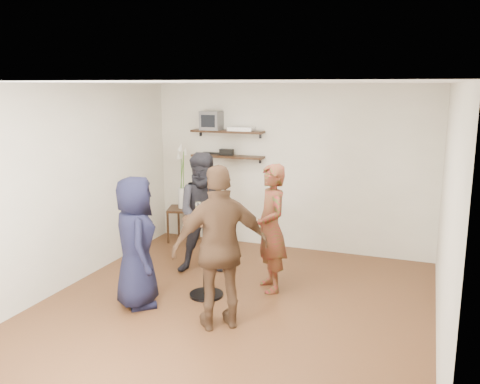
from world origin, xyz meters
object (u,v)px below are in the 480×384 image
object	(u,v)px
radio	(227,152)
person_plaid	(271,228)
person_brown	(221,248)
crt_monitor	(212,121)
drinks_table	(206,246)
dvd_deck	(242,129)
person_navy	(136,242)
person_dark	(206,214)
side_table	(183,213)

from	to	relation	value
radio	person_plaid	world-z (taller)	person_plaid
person_plaid	person_brown	distance (m)	1.19
crt_monitor	drinks_table	bearing A→B (deg)	-68.54
crt_monitor	radio	world-z (taller)	crt_monitor
person_plaid	radio	bearing A→B (deg)	-177.73
dvd_deck	radio	distance (m)	0.46
dvd_deck	person_navy	distance (m)	2.90
person_plaid	person_navy	size ratio (longest dim) A/B	1.04
crt_monitor	person_plaid	world-z (taller)	crt_monitor
person_plaid	drinks_table	bearing A→B (deg)	-90.00
person_navy	person_plaid	bearing A→B (deg)	-91.64
crt_monitor	drinks_table	size ratio (longest dim) A/B	0.32
person_plaid	person_dark	distance (m)	1.07
dvd_deck	radio	bearing A→B (deg)	180.00
person_navy	person_brown	xyz separation A→B (m)	(1.14, -0.16, 0.11)
dvd_deck	person_dark	bearing A→B (deg)	-90.90
side_table	person_navy	xyz separation A→B (m)	(0.63, -2.46, 0.30)
side_table	person_plaid	world-z (taller)	person_plaid
crt_monitor	side_table	world-z (taller)	crt_monitor
radio	person_navy	size ratio (longest dim) A/B	0.14
person_navy	person_brown	bearing A→B (deg)	-136.47
person_plaid	person_brown	size ratio (longest dim) A/B	0.92
person_navy	person_brown	distance (m)	1.16
dvd_deck	radio	world-z (taller)	dvd_deck
person_dark	drinks_table	bearing A→B (deg)	-90.00
radio	crt_monitor	bearing A→B (deg)	180.00
person_dark	person_navy	xyz separation A→B (m)	(-0.31, -1.29, -0.06)
radio	side_table	bearing A→B (deg)	-164.81
crt_monitor	person_navy	distance (m)	2.94
person_plaid	person_brown	world-z (taller)	person_brown
drinks_table	dvd_deck	bearing A→B (deg)	98.61
drinks_table	radio	bearing A→B (deg)	105.31
radio	person_dark	xyz separation A→B (m)	(0.24, -1.37, -0.67)
person_plaid	person_navy	bearing A→B (deg)	-88.36
side_table	person_brown	xyz separation A→B (m)	(1.78, -2.62, 0.41)
side_table	person_brown	world-z (taller)	person_brown
person_plaid	person_dark	xyz separation A→B (m)	(-1.03, 0.28, 0.03)
radio	person_dark	bearing A→B (deg)	-80.09
dvd_deck	person_plaid	bearing A→B (deg)	-58.56
crt_monitor	side_table	xyz separation A→B (m)	(-0.45, -0.19, -1.54)
crt_monitor	person_dark	world-z (taller)	crt_monitor
side_table	person_brown	bearing A→B (deg)	-55.85
radio	person_dark	distance (m)	1.54
drinks_table	person_brown	size ratio (longest dim) A/B	0.56
side_table	drinks_table	size ratio (longest dim) A/B	0.60
person_plaid	person_dark	size ratio (longest dim) A/B	0.97
drinks_table	crt_monitor	bearing A→B (deg)	111.46
dvd_deck	person_navy	bearing A→B (deg)	-97.14
drinks_table	person_plaid	world-z (taller)	person_plaid
dvd_deck	drinks_table	bearing A→B (deg)	-81.39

